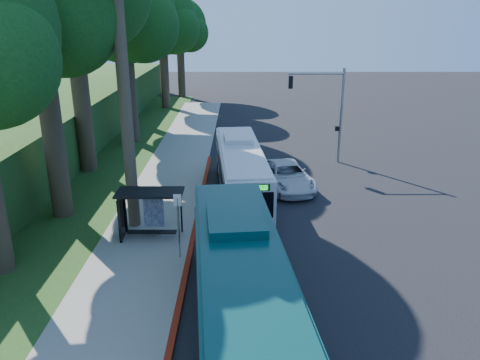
{
  "coord_description": "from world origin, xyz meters",
  "views": [
    {
      "loc": [
        -2.68,
        -23.97,
        10.54
      ],
      "look_at": [
        -2.65,
        1.0,
        1.72
      ],
      "focal_mm": 35.0,
      "sensor_mm": 36.0,
      "label": 1
    }
  ],
  "objects_px": {
    "bus_shelter": "(146,205)",
    "teal_bus": "(242,298)",
    "white_bus": "(241,172)",
    "pickup": "(286,176)"
  },
  "relations": [
    {
      "from": "bus_shelter",
      "to": "pickup",
      "type": "relative_size",
      "value": 0.55
    },
    {
      "from": "pickup",
      "to": "teal_bus",
      "type": "bearing_deg",
      "value": -111.85
    },
    {
      "from": "white_bus",
      "to": "teal_bus",
      "type": "relative_size",
      "value": 0.88
    },
    {
      "from": "white_bus",
      "to": "pickup",
      "type": "bearing_deg",
      "value": 26.84
    },
    {
      "from": "white_bus",
      "to": "pickup",
      "type": "height_order",
      "value": "white_bus"
    },
    {
      "from": "teal_bus",
      "to": "bus_shelter",
      "type": "bearing_deg",
      "value": 113.87
    },
    {
      "from": "white_bus",
      "to": "teal_bus",
      "type": "height_order",
      "value": "teal_bus"
    },
    {
      "from": "bus_shelter",
      "to": "teal_bus",
      "type": "relative_size",
      "value": 0.24
    },
    {
      "from": "bus_shelter",
      "to": "teal_bus",
      "type": "bearing_deg",
      "value": -60.42
    },
    {
      "from": "teal_bus",
      "to": "pickup",
      "type": "relative_size",
      "value": 2.29
    }
  ]
}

